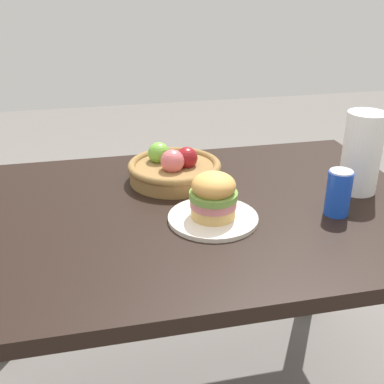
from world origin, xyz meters
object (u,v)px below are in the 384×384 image
at_px(plate, 213,218).
at_px(soda_can, 339,193).
at_px(sandwich, 213,195).
at_px(paper_towel_roll, 362,153).
at_px(fruit_basket, 174,169).

xyz_separation_m(plate, soda_can, (0.34, -0.04, 0.06)).
relative_size(sandwich, soda_can, 1.00).
bearing_deg(paper_towel_roll, fruit_basket, 159.69).
relative_size(fruit_basket, paper_towel_roll, 1.21).
xyz_separation_m(sandwich, paper_towel_roll, (0.47, 0.09, 0.05)).
bearing_deg(sandwich, paper_towel_roll, 10.75).
bearing_deg(fruit_basket, plate, -79.53).
xyz_separation_m(soda_can, fruit_basket, (-0.39, 0.32, -0.02)).
xyz_separation_m(plate, sandwich, (-0.00, 0.00, 0.07)).
height_order(sandwich, paper_towel_roll, paper_towel_roll).
bearing_deg(paper_towel_roll, sandwich, -169.25).
relative_size(soda_can, fruit_basket, 0.43).
xyz_separation_m(sandwich, soda_can, (0.34, -0.04, -0.01)).
distance_m(soda_can, fruit_basket, 0.50).
bearing_deg(paper_towel_roll, soda_can, -136.50).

